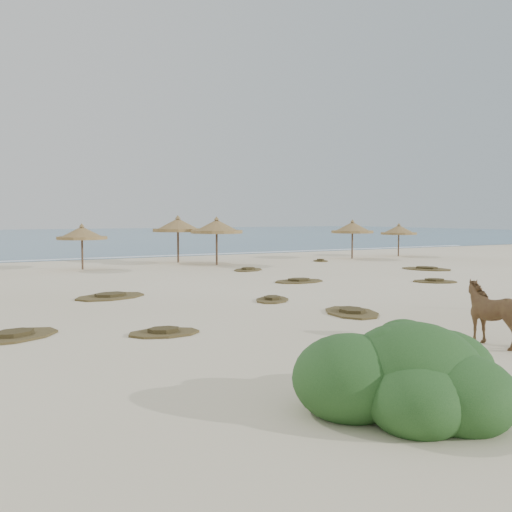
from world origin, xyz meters
The scene contains 20 objects.
ground centered at (0.00, 0.00, 0.00)m, with size 160.00×160.00×0.00m, color beige.
ocean centered at (0.00, 75.00, 0.00)m, with size 200.00×100.00×0.01m, color #2D5F87.
foam_line centered at (0.00, 26.00, 0.00)m, with size 70.00×0.60×0.01m, color white.
palapa_2 centered at (-4.76, 17.77, 2.04)m, with size 3.04×3.04×2.63m.
palapa_3 centered at (3.25, 16.87, 2.35)m, with size 4.00×4.00×3.02m.
palapa_4 centered at (1.82, 19.76, 2.41)m, with size 4.26×4.26×3.10m.
palapa_5 centered at (13.95, 16.91, 2.18)m, with size 3.78×3.78×2.81m.
palapa_6 centered at (18.62, 17.20, 1.96)m, with size 3.56×3.56×2.53m.
horse centered at (-0.43, -6.51, 0.75)m, with size 0.81×1.77×1.50m, color olive.
bush centered at (-5.46, -8.82, 0.53)m, with size 3.60×3.17×1.61m.
scrub_0 centered at (-10.27, 0.00, 0.05)m, with size 2.82×2.45×0.16m.
scrub_1 centered at (-6.31, 5.84, 0.05)m, with size 3.20×2.57×0.16m.
scrub_2 centered at (-1.44, 2.19, 0.05)m, with size 2.03×2.11×0.16m.
scrub_3 centered at (2.63, 6.63, 0.05)m, with size 2.45×1.60×0.16m.
scrub_4 centered at (8.05, 3.52, 0.05)m, with size 2.38×2.24×0.16m.
scrub_5 centered at (12.36, 8.23, 0.05)m, with size 2.82×3.34×0.16m.
scrub_7 centered at (3.25, 12.75, 0.05)m, with size 2.63×2.53×0.16m.
scrub_9 centered at (-0.66, -1.35, 0.05)m, with size 2.20×2.75×0.16m.
scrub_10 centered at (10.53, 16.00, 0.05)m, with size 1.38×1.69×0.16m.
scrub_11 centered at (-6.85, -1.45, 0.05)m, with size 2.02×1.47×0.16m.
Camera 1 is at (-11.81, -15.27, 3.03)m, focal length 40.00 mm.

